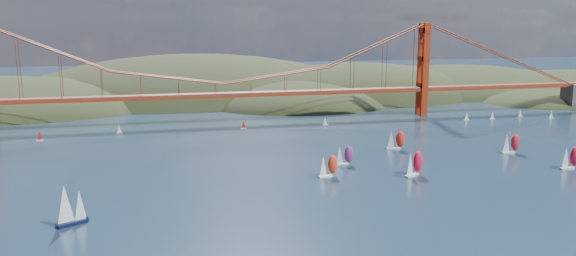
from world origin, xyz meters
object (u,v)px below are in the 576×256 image
at_px(racer_3, 396,140).
at_px(racer_rwb, 344,155).
at_px(sloop_navy, 70,205).
at_px(racer_1, 414,163).
at_px(racer_0, 328,166).
at_px(racer_4, 511,143).
at_px(racer_2, 570,157).

relative_size(racer_3, racer_rwb, 1.09).
bearing_deg(sloop_navy, racer_rwb, -3.41).
height_order(sloop_navy, racer_3, sloop_navy).
bearing_deg(racer_1, racer_0, 141.57).
distance_m(racer_1, racer_4, 61.19).
bearing_deg(racer_3, racer_1, -96.98).
bearing_deg(racer_0, racer_1, -24.04).
bearing_deg(racer_0, racer_2, -20.06).
bearing_deg(racer_2, racer_4, 96.45).
relative_size(racer_3, racer_4, 0.98).
bearing_deg(racer_3, racer_4, -13.97).
bearing_deg(racer_3, sloop_navy, -144.91).
height_order(racer_2, racer_3, racer_2).
distance_m(racer_2, racer_4, 29.01).
distance_m(sloop_navy, racer_3, 144.26).
relative_size(racer_1, racer_rwb, 1.19).
relative_size(racer_0, racer_4, 0.95).
bearing_deg(racer_2, sloop_navy, 179.27).
relative_size(racer_0, racer_3, 0.97).
distance_m(sloop_navy, racer_4, 180.32).
relative_size(racer_1, racer_4, 1.08).
bearing_deg(racer_4, sloop_navy, -165.97).
height_order(racer_1, racer_4, racer_1).
relative_size(racer_2, racer_4, 1.05).
bearing_deg(racer_2, racer_rwb, 155.76).
distance_m(racer_0, racer_rwb, 19.02).
relative_size(racer_4, racer_rwb, 1.10).
height_order(sloop_navy, racer_rwb, sloop_navy).
xyz_separation_m(sloop_navy, racer_1, (117.22, 24.74, -1.04)).
bearing_deg(sloop_navy, racer_4, -13.20).
relative_size(sloop_navy, racer_3, 1.43).
bearing_deg(racer_0, racer_4, -2.40).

